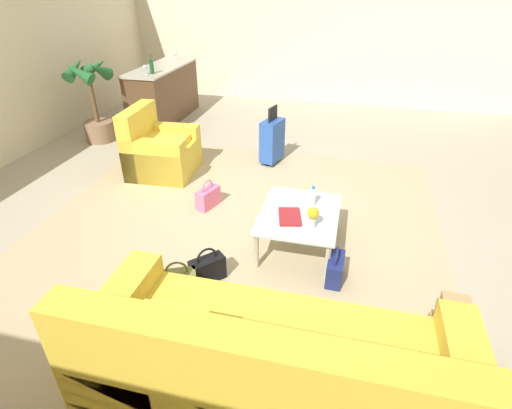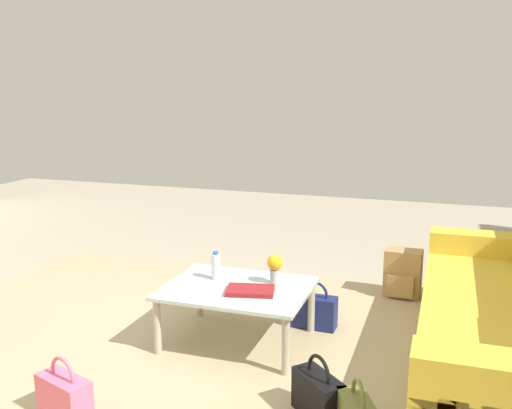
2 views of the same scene
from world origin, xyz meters
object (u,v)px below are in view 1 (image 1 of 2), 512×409
(coffee_table, at_px, (299,217))
(coffee_table_book, at_px, (290,217))
(bar_console, at_px, (164,93))
(handbag_pink, at_px, (208,197))
(handbag_black, at_px, (207,269))
(armchair, at_px, (158,152))
(potted_palm, at_px, (94,101))
(flower_vase, at_px, (313,215))
(couch, at_px, (271,375))
(wine_glass_leftmost, at_px, (145,68))
(handbag_navy, at_px, (335,269))
(wine_bottle_green, at_px, (152,66))
(wine_glass_left_of_centre, at_px, (175,54))
(handbag_olive, at_px, (178,282))
(water_bottle, at_px, (313,196))
(suitcase_blue, at_px, (272,140))
(backpack_tan, at_px, (450,327))

(coffee_table, relative_size, coffee_table_book, 3.13)
(bar_console, height_order, handbag_pink, bar_console)
(bar_console, distance_m, handbag_black, 4.87)
(armchair, distance_m, potted_palm, 1.81)
(flower_vase, bearing_deg, handbag_pink, 60.22)
(coffee_table, bearing_deg, couch, -176.83)
(wine_glass_leftmost, bearing_deg, handbag_pink, -140.82)
(coffee_table_book, distance_m, bar_console, 4.72)
(coffee_table_book, bearing_deg, handbag_navy, -136.50)
(handbag_pink, bearing_deg, wine_bottle_green, 37.06)
(wine_glass_left_of_centre, bearing_deg, handbag_black, -154.08)
(armchair, height_order, handbag_olive, armchair)
(couch, distance_m, coffee_table_book, 1.70)
(coffee_table, bearing_deg, handbag_pink, 65.40)
(wine_glass_leftmost, distance_m, potted_palm, 1.01)
(coffee_table_book, bearing_deg, water_bottle, -42.33)
(bar_console, distance_m, wine_bottle_green, 0.84)
(handbag_pink, bearing_deg, bar_console, 33.03)
(wine_bottle_green, bearing_deg, coffee_table, -134.49)
(water_bottle, xyz_separation_m, wine_glass_left_of_centre, (3.95, 3.19, 0.60))
(wine_glass_leftmost, height_order, handbag_olive, wine_glass_leftmost)
(wine_glass_leftmost, xyz_separation_m, wine_bottle_green, (0.08, -0.08, 0.01))
(armchair, bearing_deg, wine_glass_leftmost, 29.77)
(wine_bottle_green, distance_m, handbag_pink, 3.15)
(couch, distance_m, bar_console, 6.20)
(handbag_pink, bearing_deg, suitcase_blue, -17.96)
(handbag_navy, bearing_deg, couch, 167.17)
(bar_console, bearing_deg, coffee_table_book, -140.16)
(bar_console, distance_m, wine_glass_leftmost, 0.88)
(armchair, relative_size, handbag_navy, 2.57)
(armchair, bearing_deg, handbag_black, -144.46)
(wine_glass_left_of_centre, bearing_deg, water_bottle, -141.05)
(armchair, bearing_deg, couch, -143.81)
(wine_glass_leftmost, xyz_separation_m, handbag_navy, (-3.29, -3.47, -0.97))
(bar_console, relative_size, potted_palm, 1.40)
(couch, distance_m, potted_palm, 5.53)
(bar_console, height_order, wine_bottle_green, wine_bottle_green)
(coffee_table, relative_size, handbag_black, 2.73)
(wine_bottle_green, relative_size, suitcase_blue, 0.35)
(armchair, relative_size, water_bottle, 4.50)
(flower_vase, distance_m, wine_bottle_green, 4.47)
(wine_glass_leftmost, bearing_deg, bar_console, 3.74)
(backpack_tan, relative_size, potted_palm, 0.29)
(bar_console, height_order, suitcase_blue, bar_console)
(coffee_table, xyz_separation_m, backpack_tan, (-1.00, -1.29, -0.16))
(coffee_table, relative_size, backpack_tan, 2.44)
(handbag_olive, xyz_separation_m, potted_palm, (3.17, 2.79, 0.54))
(couch, bearing_deg, handbag_black, 37.37)
(handbag_olive, bearing_deg, handbag_pink, 10.01)
(water_bottle, height_order, bar_console, bar_console)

